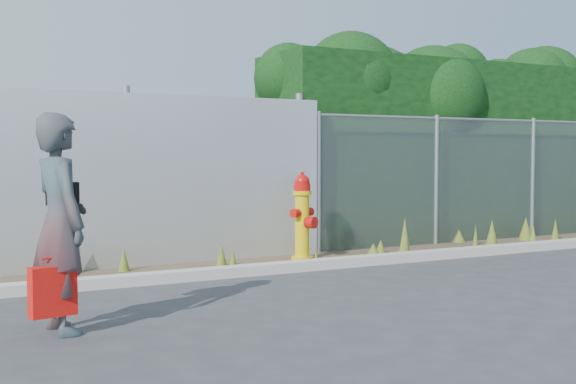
{
  "coord_description": "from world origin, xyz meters",
  "views": [
    {
      "loc": [
        -4.2,
        -5.91,
        1.43
      ],
      "look_at": [
        -0.3,
        1.4,
        1.0
      ],
      "focal_mm": 45.0,
      "sensor_mm": 36.0,
      "label": 1
    }
  ],
  "objects": [
    {
      "name": "ground",
      "position": [
        0.0,
        0.0,
        0.0
      ],
      "size": [
        80.0,
        80.0,
        0.0
      ],
      "primitive_type": "plane",
      "color": "#353538",
      "rests_on": "ground"
    },
    {
      "name": "curb",
      "position": [
        0.0,
        1.8,
        0.06
      ],
      "size": [
        16.0,
        0.22,
        0.12
      ],
      "primitive_type": "cube",
      "color": "#AAA499",
      "rests_on": "ground"
    },
    {
      "name": "weed_strip",
      "position": [
        0.47,
        2.44,
        0.11
      ],
      "size": [
        16.0,
        1.37,
        0.54
      ],
      "color": "#493929",
      "rests_on": "ground"
    },
    {
      "name": "chainlink_fence",
      "position": [
        4.25,
        3.0,
        1.03
      ],
      "size": [
        6.5,
        0.07,
        2.05
      ],
      "color": "gray",
      "rests_on": "ground"
    },
    {
      "name": "hedge",
      "position": [
        4.37,
        4.0,
        1.95
      ],
      "size": [
        7.53,
        2.05,
        3.54
      ],
      "color": "black",
      "rests_on": "ground"
    },
    {
      "name": "fire_hydrant",
      "position": [
        0.5,
        2.49,
        0.58
      ],
      "size": [
        0.4,
        0.36,
        1.2
      ],
      "rotation": [
        0.0,
        0.0,
        0.41
      ],
      "color": "#DDB50B",
      "rests_on": "ground"
    },
    {
      "name": "woman",
      "position": [
        -3.11,
        0.02,
        0.88
      ],
      "size": [
        0.52,
        0.7,
        1.76
      ],
      "primitive_type": "imported",
      "rotation": [
        0.0,
        0.0,
        1.74
      ],
      "color": "#106466",
      "rests_on": "ground"
    },
    {
      "name": "red_tote_bag",
      "position": [
        -3.2,
        -0.15,
        0.37
      ],
      "size": [
        0.35,
        0.13,
        0.46
      ],
      "rotation": [
        0.0,
        0.0,
        0.19
      ],
      "color": "red"
    },
    {
      "name": "black_shoulder_bag",
      "position": [
        -3.04,
        0.26,
        1.11
      ],
      "size": [
        0.25,
        0.11,
        0.19
      ],
      "rotation": [
        0.0,
        0.0,
        0.13
      ],
      "color": "black"
    }
  ]
}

